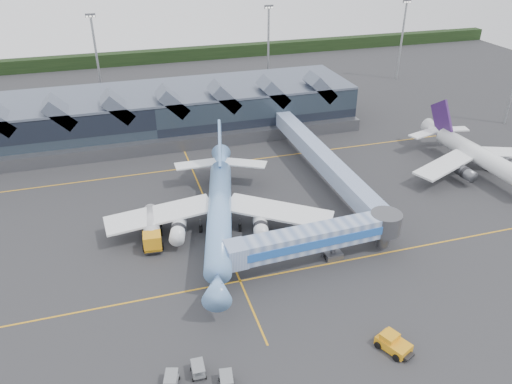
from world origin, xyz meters
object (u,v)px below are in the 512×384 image
object	(u,v)px
regional_jet	(479,156)
pushback_tug	(393,343)
fuel_truck	(152,227)
main_airliner	(220,209)
jet_bridge	(327,236)

from	to	relation	value
regional_jet	pushback_tug	size ratio (longest dim) A/B	7.13
fuel_truck	pushback_tug	world-z (taller)	fuel_truck
fuel_truck	pushback_tug	bearing A→B (deg)	-47.79
main_airliner	jet_bridge	xyz separation A→B (m)	(12.58, -11.62, 0.05)
regional_jet	fuel_truck	size ratio (longest dim) A/B	3.15
main_airliner	regional_jet	xyz separation A→B (m)	(51.11, 5.22, -0.30)
regional_jet	fuel_truck	bearing A→B (deg)	-179.46
jet_bridge	pushback_tug	distance (m)	18.04
main_airliner	jet_bridge	bearing A→B (deg)	-28.65
regional_jet	pushback_tug	bearing A→B (deg)	-141.09
main_airliner	regional_jet	size ratio (longest dim) A/B	1.24
jet_bridge	fuel_truck	distance (m)	26.25
jet_bridge	fuel_truck	size ratio (longest dim) A/B	2.55
main_airliner	fuel_truck	world-z (taller)	main_airliner
regional_jet	jet_bridge	size ratio (longest dim) A/B	1.23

